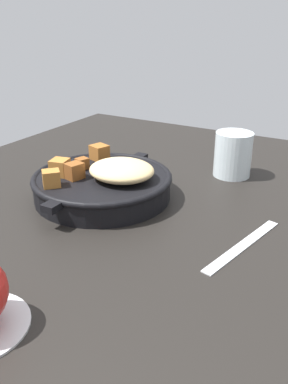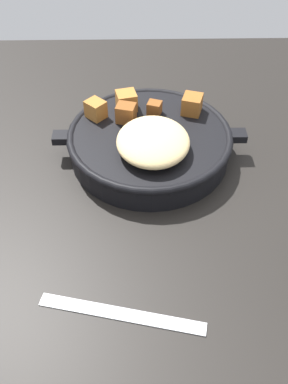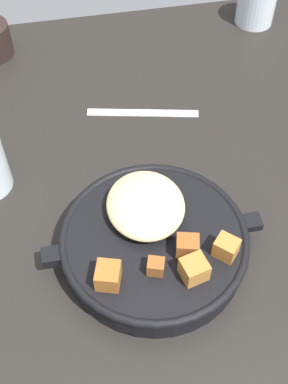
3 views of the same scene
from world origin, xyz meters
The scene contains 4 objects.
ground_plane centered at (0.00, 0.00, -1.20)cm, with size 106.09×99.87×2.40cm, color black.
cast_iron_skillet centered at (1.74, -9.07, 3.02)cm, with size 29.92×25.56×7.64cm.
butter_knife centered at (5.70, 18.57, 0.18)cm, with size 19.36×1.60×0.36cm, color silver.
water_glass_short centered at (33.64, 41.28, 3.67)cm, with size 7.74×7.74×7.35cm, color silver.
Camera 3 is at (-6.58, -44.38, 60.18)cm, focal length 46.64 mm.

